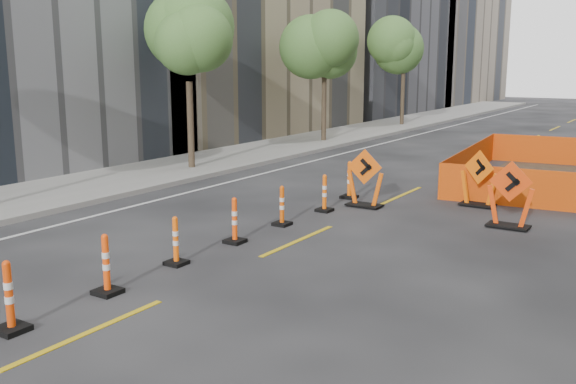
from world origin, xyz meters
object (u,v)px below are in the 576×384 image
Objects in this scene: channelizer_4 at (235,220)px; channelizer_2 at (106,264)px; chevron_sign_left at (365,178)px; channelizer_3 at (176,241)px; channelizer_7 at (349,180)px; channelizer_1 at (9,296)px; chevron_sign_right at (510,195)px; channelizer_6 at (325,193)px; chevron_sign_center at (479,178)px; channelizer_5 at (282,206)px.

channelizer_2 is at bearing -88.69° from channelizer_4.
chevron_sign_left is (0.83, 4.90, 0.29)m from channelizer_4.
channelizer_7 is (-0.02, 7.59, 0.06)m from channelizer_3.
channelizer_2 is (-0.03, 1.90, -0.02)m from channelizer_1.
channelizer_7 is at bearing 128.75° from chevron_sign_left.
chevron_sign_right is at bearing 60.70° from channelizer_2.
channelizer_6 is at bearing 89.39° from channelizer_2.
channelizer_1 is 1.10× the size of channelizer_6.
channelizer_6 is at bearing 89.66° from channelizer_1.
chevron_sign_center is 2.40m from chevron_sign_right.
channelizer_2 is 0.97× the size of channelizer_7.
channelizer_7 is at bearing 90.53° from channelizer_4.
chevron_sign_left reaches higher than channelizer_3.
channelizer_3 is 3.79m from channelizer_5.
channelizer_4 is at bearing 89.08° from channelizer_3.
chevron_sign_left is 0.98× the size of chevron_sign_right.
channelizer_2 is 3.79m from channelizer_4.
chevron_sign_right is at bearing 30.04° from channelizer_5.
channelizer_7 is (-0.05, 5.69, 0.04)m from channelizer_4.
channelizer_4 is (-0.11, 5.69, -0.04)m from channelizer_1.
channelizer_1 is 1.00× the size of channelizer_7.
chevron_sign_left reaches higher than channelizer_2.
channelizer_1 reaches higher than channelizer_3.
channelizer_6 is (0.06, 9.48, -0.05)m from channelizer_1.
channelizer_7 is 3.69m from chevron_sign_center.
channelizer_3 is 6.86m from chevron_sign_left.
chevron_sign_left is (0.72, 10.59, 0.26)m from channelizer_1.
chevron_sign_left is at bearing 163.72° from chevron_sign_right.
channelizer_4 is at bearing -90.82° from channelizer_5.
chevron_sign_left reaches higher than channelizer_7.
channelizer_1 is 1.03× the size of channelizer_2.
channelizer_2 is at bearing -90.61° from channelizer_6.
channelizer_5 is 0.99× the size of channelizer_6.
channelizer_3 is at bearing 93.52° from channelizer_2.
chevron_sign_right is (4.81, 2.78, 0.33)m from channelizer_5.
channelizer_5 is 0.90× the size of channelizer_7.
channelizer_4 reaches higher than channelizer_3.
chevron_sign_left is at bearing 86.10° from channelizer_1.
chevron_sign_left is (0.67, 1.11, 0.31)m from channelizer_6.
channelizer_6 is (0.17, 3.79, -0.01)m from channelizer_4.
channelizer_4 is at bearing 91.31° from channelizer_2.
channelizer_3 is 5.69m from channelizer_6.
channelizer_1 is 3.80m from channelizer_3.
channelizer_3 is 0.60× the size of chevron_sign_right.
chevron_sign_left is (0.75, 8.69, 0.27)m from channelizer_2.
channelizer_1 is 10.62m from chevron_sign_left.
chevron_sign_right is (4.75, 8.47, 0.29)m from channelizer_2.
channelizer_5 is at bearing 89.13° from channelizer_3.
channelizer_6 is at bearing 87.47° from channelizer_4.
channelizer_5 is at bearing 90.60° from channelizer_2.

